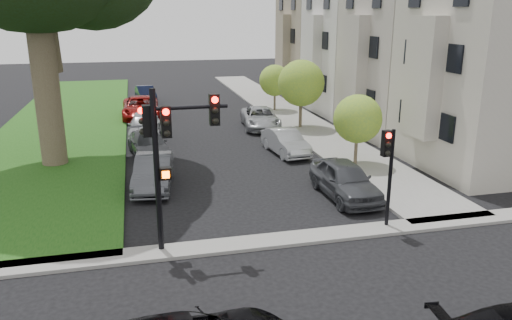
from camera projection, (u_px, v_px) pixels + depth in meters
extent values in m
plane|color=black|center=(296.00, 271.00, 14.81)|extent=(140.00, 140.00, 0.00)
cube|color=#184B12|center=(68.00, 121.00, 35.11)|extent=(8.00, 44.00, 0.12)
cube|color=gray|center=(283.00, 111.00, 38.69)|extent=(3.50, 44.00, 0.12)
cube|color=gray|center=(277.00, 240.00, 16.65)|extent=(60.00, 1.00, 0.12)
cube|color=#AEA99A|center=(496.00, 65.00, 23.68)|extent=(7.00, 7.40, 10.00)
cube|color=#AEA99A|center=(423.00, 78.00, 22.95)|extent=(0.70, 2.20, 5.50)
cube|color=black|center=(431.00, 55.00, 22.74)|extent=(0.08, 3.60, 6.00)
cube|color=#BCB4AA|center=(413.00, 53.00, 30.67)|extent=(7.00, 7.40, 10.00)
cube|color=#BCB4AA|center=(354.00, 63.00, 29.94)|extent=(0.70, 2.20, 5.50)
cube|color=black|center=(360.00, 45.00, 29.73)|extent=(0.08, 3.60, 6.00)
cube|color=beige|center=(360.00, 46.00, 37.66)|extent=(7.00, 7.40, 10.00)
cube|color=beige|center=(312.00, 53.00, 36.93)|extent=(0.70, 2.20, 5.50)
cube|color=black|center=(316.00, 39.00, 36.71)|extent=(0.08, 3.60, 6.00)
cube|color=gray|center=(324.00, 40.00, 44.65)|extent=(7.00, 7.40, 10.00)
cube|color=gray|center=(283.00, 47.00, 43.92)|extent=(0.70, 2.20, 5.50)
cube|color=black|center=(286.00, 35.00, 43.70)|extent=(0.08, 3.60, 6.00)
cylinder|color=#4D422C|center=(45.00, 76.00, 23.82)|extent=(1.23, 1.23, 8.96)
cylinder|color=#4D422C|center=(356.00, 149.00, 24.77)|extent=(0.17, 0.17, 1.71)
sphere|color=#649D3A|center=(358.00, 119.00, 24.34)|extent=(2.39, 2.39, 2.39)
cylinder|color=#4D422C|center=(300.00, 113.00, 32.76)|extent=(0.21, 0.21, 2.15)
sphere|color=#649D3A|center=(301.00, 83.00, 32.21)|extent=(3.01, 3.01, 3.01)
cylinder|color=#4D422C|center=(275.00, 100.00, 38.65)|extent=(0.17, 0.17, 1.71)
sphere|color=#649D3A|center=(275.00, 80.00, 38.22)|extent=(2.40, 2.40, 2.40)
cylinder|color=black|center=(157.00, 174.00, 15.25)|extent=(0.18, 0.18, 5.24)
cylinder|color=black|center=(191.00, 107.00, 14.93)|extent=(2.22, 0.13, 0.12)
cube|color=black|center=(166.00, 122.00, 14.87)|extent=(0.30, 0.26, 0.96)
cube|color=black|center=(214.00, 110.00, 15.12)|extent=(0.30, 0.26, 0.96)
cube|color=black|center=(147.00, 121.00, 14.98)|extent=(0.26, 0.30, 0.96)
sphere|color=#FF0C05|center=(166.00, 112.00, 14.64)|extent=(0.20, 0.20, 0.20)
sphere|color=black|center=(167.00, 133.00, 14.82)|extent=(0.20, 0.20, 0.20)
cube|color=black|center=(165.00, 173.00, 15.31)|extent=(0.35, 0.25, 0.38)
cube|color=#FF5905|center=(166.00, 175.00, 15.18)|extent=(0.22, 0.03, 0.22)
cylinder|color=black|center=(390.00, 180.00, 17.28)|extent=(0.14, 0.14, 3.59)
cube|color=black|center=(386.00, 143.00, 16.85)|extent=(0.30, 0.27, 0.90)
sphere|color=#FF0C05|center=(389.00, 136.00, 16.63)|extent=(0.19, 0.19, 0.19)
imported|color=#3F4247|center=(345.00, 180.00, 20.54)|extent=(1.86, 4.49, 1.52)
imported|color=#999BA0|center=(286.00, 142.00, 26.95)|extent=(1.83, 4.16, 1.33)
imported|color=#999BA0|center=(260.00, 118.00, 33.06)|extent=(2.77, 5.10, 1.36)
imported|color=#3F4247|center=(154.00, 172.00, 21.65)|extent=(2.07, 4.53, 1.44)
imported|color=#3F4247|center=(149.00, 144.00, 26.50)|extent=(2.39, 4.66, 1.29)
imported|color=#999BA0|center=(145.00, 125.00, 30.29)|extent=(2.16, 4.76, 1.59)
imported|color=maroon|center=(141.00, 108.00, 36.13)|extent=(2.64, 5.61, 1.55)
imported|color=black|center=(146.00, 94.00, 43.12)|extent=(1.84, 4.10, 1.31)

